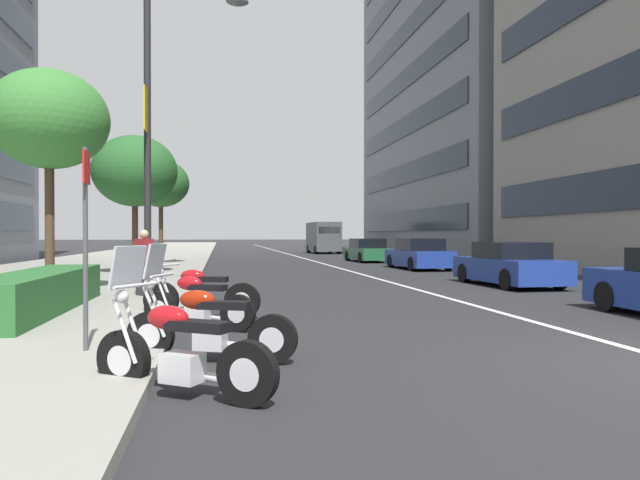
% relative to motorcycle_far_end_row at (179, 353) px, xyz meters
% --- Properties ---
extents(sidewalk_right_plaza, '(160.00, 9.69, 0.15)m').
position_rel_motorcycle_far_end_row_xyz_m(sidewalk_right_plaza, '(30.18, 5.14, -0.36)').
color(sidewalk_right_plaza, gray).
rests_on(sidewalk_right_plaza, ground).
extents(lane_centre_stripe, '(110.00, 0.16, 0.01)m').
position_rel_motorcycle_far_end_row_xyz_m(lane_centre_stripe, '(35.18, -5.98, -0.43)').
color(lane_centre_stripe, silver).
rests_on(lane_centre_stripe, ground).
extents(motorcycle_far_end_row, '(1.24, 1.79, 1.46)m').
position_rel_motorcycle_far_end_row_xyz_m(motorcycle_far_end_row, '(0.00, 0.00, 0.00)').
color(motorcycle_far_end_row, black).
rests_on(motorcycle_far_end_row, ground).
extents(motorcycle_second_in_row, '(0.94, 2.11, 1.46)m').
position_rel_motorcycle_far_end_row_xyz_m(motorcycle_second_in_row, '(1.54, -0.23, 0.00)').
color(motorcycle_second_in_row, black).
rests_on(motorcycle_second_in_row, ground).
extents(motorcycle_mid_row, '(1.16, 1.87, 1.08)m').
position_rel_motorcycle_far_end_row_xyz_m(motorcycle_mid_row, '(4.04, -0.02, -0.02)').
color(motorcycle_mid_row, black).
rests_on(motorcycle_mid_row, ground).
extents(motorcycle_under_tarp, '(0.87, 2.19, 1.12)m').
position_rel_motorcycle_far_end_row_xyz_m(motorcycle_under_tarp, '(5.30, -0.03, -0.00)').
color(motorcycle_under_tarp, black).
rests_on(motorcycle_under_tarp, ground).
extents(car_lead_in_lane, '(4.27, 1.90, 1.35)m').
position_rel_motorcycle_far_end_row_xyz_m(car_lead_in_lane, '(10.71, -9.22, 0.19)').
color(car_lead_in_lane, navy).
rests_on(car_lead_in_lane, ground).
extents(car_approaching_light, '(4.53, 1.95, 1.42)m').
position_rel_motorcycle_far_end_row_xyz_m(car_approaching_light, '(19.48, -9.43, 0.22)').
color(car_approaching_light, navy).
rests_on(car_approaching_light, ground).
extents(car_mid_block_traffic, '(4.45, 2.05, 1.37)m').
position_rel_motorcycle_far_end_row_xyz_m(car_mid_block_traffic, '(27.09, -9.02, 0.20)').
color(car_mid_block_traffic, '#236038').
rests_on(car_mid_block_traffic, ground).
extents(delivery_van_ahead, '(5.35, 2.26, 2.66)m').
position_rel_motorcycle_far_end_row_xyz_m(delivery_van_ahead, '(42.78, -9.18, 0.99)').
color(delivery_van_ahead, '#4C5156').
rests_on(delivery_van_ahead, ground).
extents(parking_sign_by_curb, '(0.32, 0.06, 2.50)m').
position_rel_motorcycle_far_end_row_xyz_m(parking_sign_by_curb, '(1.73, 1.23, 1.22)').
color(parking_sign_by_curb, '#47494C').
rests_on(parking_sign_by_curb, sidewalk_right_plaza).
extents(street_lamp_with_banners, '(1.26, 2.71, 7.81)m').
position_rel_motorcycle_far_end_row_xyz_m(street_lamp_with_banners, '(9.70, 1.05, 4.48)').
color(street_lamp_with_banners, '#232326').
rests_on(street_lamp_with_banners, sidewalk_right_plaza).
extents(clipped_hedge_bed, '(5.64, 1.10, 0.73)m').
position_rel_motorcycle_far_end_row_xyz_m(clipped_hedge_bed, '(5.62, 2.94, 0.09)').
color(clipped_hedge_bed, '#28602D').
rests_on(clipped_hedge_bed, sidewalk_right_plaza).
extents(street_tree_near_plaza_corner, '(2.82, 2.82, 5.43)m').
position_rel_motorcycle_far_end_row_xyz_m(street_tree_near_plaza_corner, '(9.16, 3.70, 3.93)').
color(street_tree_near_plaza_corner, '#473323').
rests_on(street_tree_near_plaza_corner, sidewalk_right_plaza).
extents(street_tree_mid_sidewalk, '(3.09, 3.09, 5.11)m').
position_rel_motorcycle_far_end_row_xyz_m(street_tree_mid_sidewalk, '(16.35, 2.71, 3.50)').
color(street_tree_mid_sidewalk, '#473323').
rests_on(street_tree_mid_sidewalk, sidewalk_right_plaza).
extents(street_tree_far_plaza, '(2.83, 2.83, 5.25)m').
position_rel_motorcycle_far_end_row_xyz_m(street_tree_far_plaza, '(24.20, 2.56, 3.74)').
color(street_tree_far_plaza, '#473323').
rests_on(street_tree_far_plaza, sidewalk_right_plaza).
extents(pedestrian_on_plaza, '(0.47, 0.46, 1.55)m').
position_rel_motorcycle_far_end_row_xyz_m(pedestrian_on_plaza, '(8.28, 1.37, 0.49)').
color(pedestrian_on_plaza, '#2D2D33').
rests_on(pedestrian_on_plaza, sidewalk_right_plaza).
extents(office_tower_mid_left, '(25.04, 18.67, 33.22)m').
position_rel_motorcycle_far_end_row_xyz_m(office_tower_mid_left, '(35.89, -23.52, 16.18)').
color(office_tower_mid_left, gray).
rests_on(office_tower_mid_left, ground).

